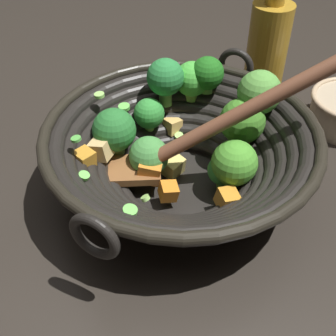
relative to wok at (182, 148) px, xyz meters
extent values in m
plane|color=#28231E|center=(-0.01, 0.00, -0.07)|extent=(4.00, 4.00, 0.00)
cylinder|color=black|center=(-0.01, 0.00, -0.06)|extent=(0.13, 0.13, 0.01)
torus|color=black|center=(-0.01, 0.00, -0.05)|extent=(0.18, 0.18, 0.02)
torus|color=black|center=(-0.01, 0.00, -0.03)|extent=(0.20, 0.20, 0.02)
torus|color=black|center=(-0.01, 0.00, -0.02)|extent=(0.22, 0.22, 0.02)
torus|color=black|center=(-0.01, 0.00, -0.01)|extent=(0.25, 0.25, 0.02)
torus|color=black|center=(-0.01, 0.00, 0.00)|extent=(0.27, 0.27, 0.02)
torus|color=black|center=(-0.01, 0.00, 0.01)|extent=(0.29, 0.29, 0.02)
torus|color=black|center=(-0.01, 0.00, 0.02)|extent=(0.32, 0.32, 0.02)
torus|color=black|center=(-0.01, 0.00, 0.03)|extent=(0.33, 0.33, 0.01)
torus|color=black|center=(-0.18, 0.05, 0.03)|extent=(0.02, 0.05, 0.05)
torus|color=black|center=(0.17, -0.05, 0.03)|extent=(0.02, 0.05, 0.05)
cylinder|color=#8AB54E|center=(0.01, 0.09, -0.02)|extent=(0.02, 0.02, 0.01)
sphere|color=#266D2D|center=(0.01, 0.09, 0.01)|extent=(0.06, 0.06, 0.06)
cylinder|color=#7CBA4B|center=(0.06, 0.06, -0.02)|extent=(0.02, 0.02, 0.01)
sphere|color=#308935|center=(0.06, 0.06, 0.00)|extent=(0.04, 0.04, 0.04)
cylinder|color=#6EA73A|center=(-0.01, -0.07, -0.04)|extent=(0.03, 0.03, 0.02)
sphere|color=#49972D|center=(-0.01, -0.07, -0.01)|extent=(0.06, 0.06, 0.06)
cylinder|color=#608F4A|center=(-0.01, 0.05, -0.05)|extent=(0.01, 0.01, 0.02)
sphere|color=green|center=(-0.01, 0.05, -0.02)|extent=(0.04, 0.04, 0.04)
cylinder|color=#6AAF4D|center=(0.06, -0.07, -0.02)|extent=(0.03, 0.03, 0.02)
sphere|color=#3F7F25|center=(0.06, -0.07, 0.01)|extent=(0.06, 0.06, 0.06)
cylinder|color=#69A338|center=(-0.01, -0.05, -0.04)|extent=(0.02, 0.02, 0.02)
sphere|color=#318634|center=(-0.01, -0.05, -0.02)|extent=(0.04, 0.04, 0.04)
cylinder|color=#74AB4B|center=(0.00, 0.04, -0.04)|extent=(0.02, 0.03, 0.02)
sphere|color=#43883F|center=(0.00, 0.04, -0.02)|extent=(0.05, 0.05, 0.05)
cylinder|color=#7CA947|center=(0.12, 0.01, 0.00)|extent=(0.02, 0.02, 0.01)
sphere|color=green|center=(0.12, 0.01, 0.03)|extent=(0.05, 0.05, 0.05)
cylinder|color=#6FAF52|center=(0.08, -0.08, 0.01)|extent=(0.03, 0.03, 0.02)
sphere|color=#579A3F|center=(0.08, -0.08, 0.04)|extent=(0.06, 0.06, 0.06)
cylinder|color=#659E4D|center=(0.09, 0.04, 0.01)|extent=(0.03, 0.02, 0.02)
sphere|color=#277C39|center=(0.09, 0.04, 0.04)|extent=(0.05, 0.05, 0.05)
cylinder|color=#689D45|center=(0.12, -0.01, 0.02)|extent=(0.02, 0.02, 0.02)
sphere|color=#1D6319|center=(0.12, -0.01, 0.04)|extent=(0.05, 0.05, 0.05)
cube|color=#EBB560|center=(0.08, 0.03, -0.03)|extent=(0.03, 0.03, 0.02)
cube|color=#C48628|center=(-0.05, 0.11, 0.00)|extent=(0.03, 0.03, 0.02)
cube|color=#DCC261|center=(0.01, 0.02, -0.04)|extent=(0.04, 0.04, 0.03)
cube|color=orange|center=(-0.02, 0.04, -0.02)|extent=(0.03, 0.03, 0.03)
cube|color=#D8B672|center=(-0.02, 0.10, 0.00)|extent=(0.03, 0.03, 0.03)
cube|color=#C47738|center=(0.04, -0.07, -0.02)|extent=(0.03, 0.03, 0.02)
cube|color=#BC7A22|center=(-0.04, -0.06, -0.03)|extent=(0.03, 0.03, 0.03)
cube|color=orange|center=(-0.05, 0.01, -0.03)|extent=(0.03, 0.03, 0.03)
cylinder|color=#6BC651|center=(0.06, -0.02, -0.02)|extent=(0.02, 0.02, 0.01)
cylinder|color=#6BC651|center=(-0.13, 0.03, 0.01)|extent=(0.02, 0.02, 0.01)
cylinder|color=#6BC651|center=(0.06, 0.09, 0.01)|extent=(0.02, 0.02, 0.01)
cylinder|color=#56B247|center=(-0.05, 0.11, 0.04)|extent=(0.01, 0.01, 0.01)
cylinder|color=#99D166|center=(0.07, 0.02, -0.03)|extent=(0.02, 0.02, 0.01)
cylinder|color=#99D166|center=(0.04, 0.12, 0.04)|extent=(0.02, 0.02, 0.01)
cylinder|color=#56B247|center=(0.10, 0.05, 0.02)|extent=(0.01, 0.01, 0.01)
cylinder|color=#99D166|center=(-0.06, 0.03, -0.04)|extent=(0.01, 0.01, 0.01)
cylinder|color=#6BC651|center=(0.07, 0.06, 0.00)|extent=(0.01, 0.01, 0.01)
cylinder|color=#6BC651|center=(-0.08, 0.10, 0.01)|extent=(0.01, 0.01, 0.01)
cube|color=brown|center=(-0.02, 0.06, -0.03)|extent=(0.07, 0.08, 0.01)
cylinder|color=brown|center=(0.01, -0.07, 0.05)|extent=(0.07, 0.21, 0.14)
cylinder|color=#AD7F23|center=(0.26, -0.09, 0.01)|extent=(0.06, 0.06, 0.15)
camera|label=1|loc=(-0.41, -0.07, 0.34)|focal=46.69mm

